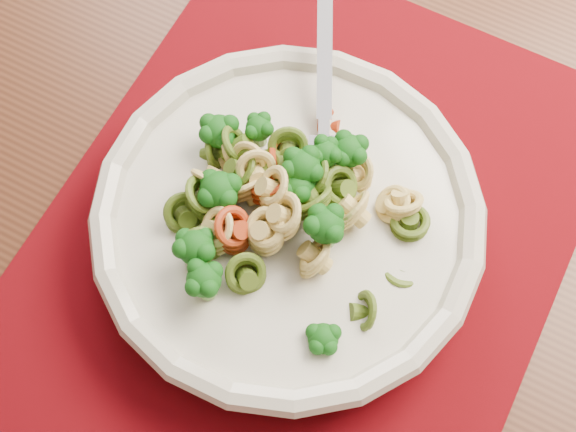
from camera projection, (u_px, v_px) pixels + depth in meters
dining_table at (183, 283)px, 0.70m from camera, size 1.52×1.30×0.76m
placemat at (302, 241)px, 0.60m from camera, size 0.58×0.53×0.00m
pasta_bowl at (288, 221)px, 0.57m from camera, size 0.28×0.28×0.05m
pasta_broccoli_heap at (288, 213)px, 0.55m from camera, size 0.24×0.24×0.06m
fork at (324, 154)px, 0.57m from camera, size 0.13×0.16×0.08m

